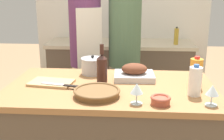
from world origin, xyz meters
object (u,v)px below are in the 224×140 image
object	(u,v)px
wicker_basket	(97,92)
wine_bottle_green	(102,67)
wine_glass_left	(137,89)
person_cook_guest	(125,53)
stock_pot	(93,66)
cutting_board	(51,83)
juice_jug	(196,73)
stand_mixer	(83,31)
condiment_bottle_short	(118,35)
roasting_pan	(134,73)
mixing_bowl	(161,100)
condiment_bottle_tall	(176,36)
wine_glass_right	(212,91)
condiment_bottle_extra	(117,38)
knife_chef	(61,85)
person_cook_aproned	(86,52)
milk_jug	(195,81)

from	to	relation	value
wicker_basket	wine_bottle_green	world-z (taller)	wine_bottle_green
wine_glass_left	person_cook_guest	xyz separation A→B (m)	(-0.11, 1.16, -0.04)
wicker_basket	stock_pot	distance (m)	0.50
stock_pot	cutting_board	bearing A→B (deg)	-134.16
juice_jug	wine_glass_left	size ratio (longest dim) A/B	1.71
stand_mixer	condiment_bottle_short	bearing A→B (deg)	30.19
roasting_pan	person_cook_guest	bearing A→B (deg)	97.83
wicker_basket	person_cook_guest	bearing A→B (deg)	82.27
cutting_board	juice_jug	bearing A→B (deg)	0.62
mixing_bowl	condiment_bottle_tall	size ratio (longest dim) A/B	0.58
wine_glass_right	condiment_bottle_extra	world-z (taller)	condiment_bottle_extra
stock_pot	wine_glass_left	distance (m)	0.68
wicker_basket	stand_mixer	size ratio (longest dim) A/B	0.86
knife_chef	condiment_bottle_extra	bearing A→B (deg)	78.86
wine_glass_left	knife_chef	bearing A→B (deg)	155.07
condiment_bottle_extra	stock_pot	bearing A→B (deg)	-96.08
wine_bottle_green	juice_jug	bearing A→B (deg)	-5.35
mixing_bowl	condiment_bottle_extra	size ratio (longest dim) A/B	0.87
wine_glass_left	condiment_bottle_short	distance (m)	1.98
person_cook_aproned	person_cook_guest	xyz separation A→B (m)	(0.38, 0.01, 0.00)
roasting_pan	knife_chef	xyz separation A→B (m)	(-0.51, -0.23, -0.03)
person_cook_aproned	person_cook_guest	bearing A→B (deg)	-22.45
mixing_bowl	wicker_basket	bearing A→B (deg)	165.05
person_cook_aproned	wine_glass_left	bearing A→B (deg)	-91.34
condiment_bottle_extra	person_cook_guest	world-z (taller)	person_cook_guest
milk_jug	knife_chef	distance (m)	0.90
mixing_bowl	wine_glass_right	distance (m)	0.30
roasting_pan	knife_chef	world-z (taller)	roasting_pan
wicker_basket	juice_jug	xyz separation A→B (m)	(0.66, 0.23, 0.08)
cutting_board	condiment_bottle_extra	distance (m)	1.50
wicker_basket	juice_jug	distance (m)	0.70
mixing_bowl	milk_jug	bearing A→B (deg)	35.90
cutting_board	wine_bottle_green	xyz separation A→B (m)	(0.36, 0.07, 0.10)
mixing_bowl	person_cook_guest	size ratio (longest dim) A/B	0.07
cutting_board	stock_pot	bearing A→B (deg)	45.84
wicker_basket	stock_pot	world-z (taller)	stock_pot
roasting_pan	juice_jug	world-z (taller)	juice_jug
roasting_pan	person_cook_aproned	distance (m)	0.82
juice_jug	person_cook_guest	bearing A→B (deg)	121.85
person_cook_guest	person_cook_aproned	bearing A→B (deg)	-155.61
cutting_board	person_cook_aproned	xyz separation A→B (m)	(0.12, 0.83, 0.04)
knife_chef	condiment_bottle_short	distance (m)	1.75
person_cook_aproned	roasting_pan	bearing A→B (deg)	-79.01
wine_glass_right	wine_bottle_green	bearing A→B (deg)	150.84
roasting_pan	wicker_basket	xyz separation A→B (m)	(-0.24, -0.37, -0.02)
knife_chef	stand_mixer	size ratio (longest dim) A/B	0.78
wine_glass_left	wine_glass_right	bearing A→B (deg)	0.84
mixing_bowl	knife_chef	distance (m)	0.70
stock_pot	wine_glass_left	xyz separation A→B (m)	(0.34, -0.59, 0.03)
stand_mixer	condiment_bottle_extra	size ratio (longest dim) A/B	2.49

